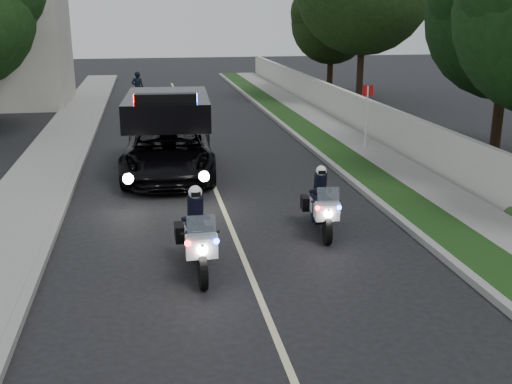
# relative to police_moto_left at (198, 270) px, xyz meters

# --- Properties ---
(ground) EXTENTS (120.00, 120.00, 0.00)m
(ground) POSITION_rel_police_moto_left_xyz_m (0.98, -2.00, 0.00)
(ground) COLOR black
(ground) RESTS_ON ground
(curb_right) EXTENTS (0.20, 60.00, 0.15)m
(curb_right) POSITION_rel_police_moto_left_xyz_m (5.08, 8.00, 0.07)
(curb_right) COLOR gray
(curb_right) RESTS_ON ground
(grass_verge) EXTENTS (1.20, 60.00, 0.16)m
(grass_verge) POSITION_rel_police_moto_left_xyz_m (5.78, 8.00, 0.08)
(grass_verge) COLOR #193814
(grass_verge) RESTS_ON ground
(sidewalk_right) EXTENTS (1.40, 60.00, 0.16)m
(sidewalk_right) POSITION_rel_police_moto_left_xyz_m (7.08, 8.00, 0.08)
(sidewalk_right) COLOR gray
(sidewalk_right) RESTS_ON ground
(property_wall) EXTENTS (0.22, 60.00, 1.50)m
(property_wall) POSITION_rel_police_moto_left_xyz_m (8.08, 8.00, 0.75)
(property_wall) COLOR beige
(property_wall) RESTS_ON ground
(curb_left) EXTENTS (0.20, 60.00, 0.15)m
(curb_left) POSITION_rel_police_moto_left_xyz_m (-3.12, 8.00, 0.07)
(curb_left) COLOR gray
(curb_left) RESTS_ON ground
(sidewalk_left) EXTENTS (2.00, 60.00, 0.16)m
(sidewalk_left) POSITION_rel_police_moto_left_xyz_m (-4.22, 8.00, 0.08)
(sidewalk_left) COLOR gray
(sidewalk_left) RESTS_ON ground
(lane_marking) EXTENTS (0.12, 50.00, 0.01)m
(lane_marking) POSITION_rel_police_moto_left_xyz_m (0.98, 8.00, 0.00)
(lane_marking) COLOR #BFB78C
(lane_marking) RESTS_ON ground
(police_moto_left) EXTENTS (0.75, 2.03, 1.71)m
(police_moto_left) POSITION_rel_police_moto_left_xyz_m (0.00, 0.00, 0.00)
(police_moto_left) COLOR silver
(police_moto_left) RESTS_ON ground
(police_moto_right) EXTENTS (0.82, 1.90, 1.57)m
(police_moto_right) POSITION_rel_police_moto_left_xyz_m (3.01, 1.68, 0.00)
(police_moto_right) COLOR silver
(police_moto_right) RESTS_ON ground
(police_suv) EXTENTS (3.07, 6.06, 2.87)m
(police_suv) POSITION_rel_police_moto_left_xyz_m (-0.24, 7.57, 0.00)
(police_suv) COLOR black
(police_suv) RESTS_ON ground
(bicycle) EXTENTS (0.70, 1.65, 0.84)m
(bicycle) POSITION_rel_police_moto_left_xyz_m (-1.27, 21.73, 0.00)
(bicycle) COLOR black
(bicycle) RESTS_ON ground
(cyclist) EXTENTS (0.64, 0.45, 1.71)m
(cyclist) POSITION_rel_police_moto_left_xyz_m (-1.27, 21.73, 0.00)
(cyclist) COLOR black
(cyclist) RESTS_ON ground
(sign_post) EXTENTS (0.44, 0.44, 2.49)m
(sign_post) POSITION_rel_police_moto_left_xyz_m (6.98, 9.63, 0.00)
(sign_post) COLOR red
(sign_post) RESTS_ON ground
(tree_right_c) EXTENTS (6.33, 6.33, 9.26)m
(tree_right_c) POSITION_rel_police_moto_left_xyz_m (11.23, 8.07, 0.00)
(tree_right_c) COLOR black
(tree_right_c) RESTS_ON ground
(tree_right_d) EXTENTS (8.04, 8.04, 12.24)m
(tree_right_d) POSITION_rel_police_moto_left_xyz_m (10.69, 20.84, 0.00)
(tree_right_d) COLOR #214115
(tree_right_d) RESTS_ON ground
(tree_right_e) EXTENTS (5.74, 5.74, 8.24)m
(tree_right_e) POSITION_rel_police_moto_left_xyz_m (10.51, 25.79, 0.00)
(tree_right_e) COLOR #1B3410
(tree_right_e) RESTS_ON ground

